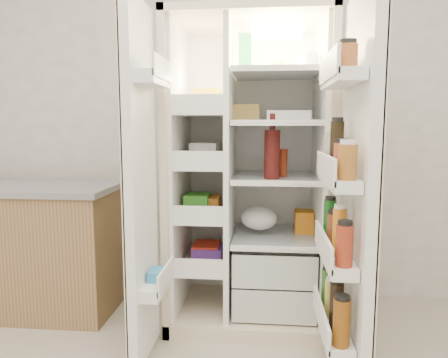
# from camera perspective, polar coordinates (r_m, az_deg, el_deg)

# --- Properties ---
(wall_back) EXTENTS (4.00, 0.02, 2.70)m
(wall_back) POSITION_cam_1_polar(r_m,az_deg,el_deg) (2.94, 0.50, 10.47)
(wall_back) COLOR white
(wall_back) RESTS_ON floor
(refrigerator) EXTENTS (0.92, 0.70, 1.80)m
(refrigerator) POSITION_cam_1_polar(r_m,az_deg,el_deg) (2.62, 3.72, -2.49)
(refrigerator) COLOR beige
(refrigerator) RESTS_ON floor
(freezer_door) EXTENTS (0.15, 0.40, 1.72)m
(freezer_door) POSITION_cam_1_polar(r_m,az_deg,el_deg) (2.08, -11.06, -1.06)
(freezer_door) COLOR white
(freezer_door) RESTS_ON floor
(fridge_door) EXTENTS (0.17, 0.58, 1.72)m
(fridge_door) POSITION_cam_1_polar(r_m,az_deg,el_deg) (1.95, 16.95, -2.46)
(fridge_door) COLOR white
(fridge_door) RESTS_ON floor
(kitchen_counter) EXTENTS (1.12, 0.60, 0.81)m
(kitchen_counter) POSITION_cam_1_polar(r_m,az_deg,el_deg) (3.02, -24.51, -8.33)
(kitchen_counter) COLOR #A27451
(kitchen_counter) RESTS_ON floor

